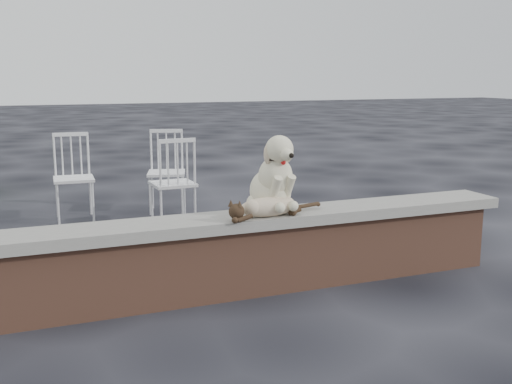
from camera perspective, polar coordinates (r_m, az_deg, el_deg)
name	(u,v)px	position (r m, az deg, el deg)	size (l,w,h in m)	color
ground	(112,310)	(4.31, -13.31, -10.73)	(60.00, 60.00, 0.00)	black
brick_wall	(111,275)	(4.22, -13.45, -7.57)	(6.00, 0.30, 0.50)	brown
capstone	(109,233)	(4.14, -13.63, -3.76)	(6.20, 0.40, 0.08)	slate
dog	(270,172)	(4.43, 1.36, 1.85)	(0.38, 0.50, 0.58)	beige
cat	(268,206)	(4.30, 1.15, -1.27)	(0.94, 0.23, 0.16)	tan
chair_b	(74,177)	(6.92, -16.70, 1.34)	(0.56, 0.56, 0.94)	white
chair_d	(166,171)	(7.11, -8.38, 1.93)	(0.56, 0.56, 0.94)	white
chair_c	(173,182)	(6.39, -7.81, 0.94)	(0.56, 0.56, 0.94)	white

